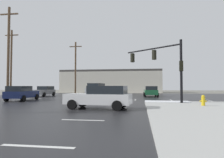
{
  "coord_description": "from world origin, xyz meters",
  "views": [
    {
      "loc": [
        2.63,
        -22.79,
        1.56
      ],
      "look_at": [
        -1.61,
        6.26,
        2.66
      ],
      "focal_mm": 31.7,
      "sensor_mm": 36.0,
      "label": 1
    }
  ],
  "objects_px": {
    "suv_silver": "(96,89)",
    "utility_pole_distant": "(75,67)",
    "sedan_grey": "(44,91)",
    "utility_pole_far": "(11,62)",
    "sedan_white": "(101,97)",
    "sedan_green": "(151,91)",
    "utility_pole_mid": "(8,51)",
    "fire_hydrant": "(203,100)",
    "traffic_signal_mast": "(163,61)",
    "sedan_navy": "(22,93)"
  },
  "relations": [
    {
      "from": "utility_pole_far",
      "to": "utility_pole_distant",
      "type": "relative_size",
      "value": 1.11
    },
    {
      "from": "utility_pole_far",
      "to": "sedan_white",
      "type": "bearing_deg",
      "value": -40.35
    },
    {
      "from": "fire_hydrant",
      "to": "suv_silver",
      "type": "height_order",
      "value": "suv_silver"
    },
    {
      "from": "sedan_green",
      "to": "traffic_signal_mast",
      "type": "bearing_deg",
      "value": -178.54
    },
    {
      "from": "traffic_signal_mast",
      "to": "sedan_grey",
      "type": "height_order",
      "value": "traffic_signal_mast"
    },
    {
      "from": "suv_silver",
      "to": "utility_pole_distant",
      "type": "xyz_separation_m",
      "value": [
        -4.36,
        2.67,
        3.8
      ]
    },
    {
      "from": "sedan_green",
      "to": "utility_pole_distant",
      "type": "distance_m",
      "value": 13.66
    },
    {
      "from": "fire_hydrant",
      "to": "sedan_grey",
      "type": "distance_m",
      "value": 23.9
    },
    {
      "from": "fire_hydrant",
      "to": "utility_pole_far",
      "type": "xyz_separation_m",
      "value": [
        -24.54,
        12.52,
        4.87
      ]
    },
    {
      "from": "sedan_white",
      "to": "utility_pole_mid",
      "type": "distance_m",
      "value": 14.65
    },
    {
      "from": "sedan_grey",
      "to": "sedan_green",
      "type": "bearing_deg",
      "value": 94.87
    },
    {
      "from": "sedan_white",
      "to": "utility_pole_distant",
      "type": "xyz_separation_m",
      "value": [
        -8.54,
        19.7,
        4.04
      ]
    },
    {
      "from": "sedan_white",
      "to": "utility_pole_distant",
      "type": "distance_m",
      "value": 21.85
    },
    {
      "from": "sedan_green",
      "to": "utility_pole_far",
      "type": "distance_m",
      "value": 22.02
    },
    {
      "from": "fire_hydrant",
      "to": "sedan_navy",
      "type": "xyz_separation_m",
      "value": [
        -17.36,
        4.32,
        0.32
      ]
    },
    {
      "from": "sedan_green",
      "to": "sedan_navy",
      "type": "relative_size",
      "value": 0.98
    },
    {
      "from": "sedan_green",
      "to": "suv_silver",
      "type": "relative_size",
      "value": 0.92
    },
    {
      "from": "traffic_signal_mast",
      "to": "sedan_green",
      "type": "xyz_separation_m",
      "value": [
        -0.62,
        11.2,
        -3.07
      ]
    },
    {
      "from": "sedan_grey",
      "to": "utility_pole_far",
      "type": "relative_size",
      "value": 0.44
    },
    {
      "from": "sedan_grey",
      "to": "utility_pole_far",
      "type": "distance_m",
      "value": 6.83
    },
    {
      "from": "utility_pole_far",
      "to": "utility_pole_distant",
      "type": "distance_m",
      "value": 10.07
    },
    {
      "from": "sedan_navy",
      "to": "utility_pole_distant",
      "type": "relative_size",
      "value": 0.5
    },
    {
      "from": "utility_pole_distant",
      "to": "sedan_grey",
      "type": "bearing_deg",
      "value": -133.78
    },
    {
      "from": "fire_hydrant",
      "to": "suv_silver",
      "type": "bearing_deg",
      "value": 127.62
    },
    {
      "from": "traffic_signal_mast",
      "to": "sedan_white",
      "type": "xyz_separation_m",
      "value": [
        -4.82,
        -5.67,
        -3.07
      ]
    },
    {
      "from": "fire_hydrant",
      "to": "utility_pole_distant",
      "type": "height_order",
      "value": "utility_pole_distant"
    },
    {
      "from": "traffic_signal_mast",
      "to": "suv_silver",
      "type": "height_order",
      "value": "traffic_signal_mast"
    },
    {
      "from": "sedan_white",
      "to": "utility_pole_distant",
      "type": "relative_size",
      "value": 0.5
    },
    {
      "from": "sedan_white",
      "to": "utility_pole_mid",
      "type": "bearing_deg",
      "value": -23.91
    },
    {
      "from": "suv_silver",
      "to": "utility_pole_mid",
      "type": "relative_size",
      "value": 0.47
    },
    {
      "from": "sedan_navy",
      "to": "utility_pole_far",
      "type": "relative_size",
      "value": 0.45
    },
    {
      "from": "utility_pole_mid",
      "to": "suv_silver",
      "type": "bearing_deg",
      "value": 52.2
    },
    {
      "from": "traffic_signal_mast",
      "to": "suv_silver",
      "type": "relative_size",
      "value": 1.11
    },
    {
      "from": "sedan_white",
      "to": "utility_pole_distant",
      "type": "bearing_deg",
      "value": -60.8
    },
    {
      "from": "utility_pole_far",
      "to": "traffic_signal_mast",
      "type": "bearing_deg",
      "value": -22.13
    },
    {
      "from": "fire_hydrant",
      "to": "sedan_white",
      "type": "xyz_separation_m",
      "value": [
        -7.31,
        -2.11,
        0.32
      ]
    },
    {
      "from": "fire_hydrant",
      "to": "sedan_grey",
      "type": "xyz_separation_m",
      "value": [
        -19.59,
        13.69,
        0.32
      ]
    },
    {
      "from": "traffic_signal_mast",
      "to": "utility_pole_far",
      "type": "bearing_deg",
      "value": 16.56
    },
    {
      "from": "suv_silver",
      "to": "utility_pole_distant",
      "type": "distance_m",
      "value": 6.37
    },
    {
      "from": "utility_pole_mid",
      "to": "utility_pole_distant",
      "type": "xyz_separation_m",
      "value": [
        3.52,
        12.83,
        -0.63
      ]
    },
    {
      "from": "sedan_white",
      "to": "sedan_green",
      "type": "distance_m",
      "value": 17.38
    },
    {
      "from": "sedan_grey",
      "to": "utility_pole_far",
      "type": "xyz_separation_m",
      "value": [
        -4.95,
        -1.17,
        4.56
      ]
    },
    {
      "from": "sedan_grey",
      "to": "suv_silver",
      "type": "distance_m",
      "value": 8.19
    },
    {
      "from": "fire_hydrant",
      "to": "sedan_white",
      "type": "height_order",
      "value": "sedan_white"
    },
    {
      "from": "utility_pole_far",
      "to": "sedan_grey",
      "type": "bearing_deg",
      "value": 13.32
    },
    {
      "from": "sedan_navy",
      "to": "sedan_green",
      "type": "bearing_deg",
      "value": -58.93
    },
    {
      "from": "traffic_signal_mast",
      "to": "sedan_grey",
      "type": "xyz_separation_m",
      "value": [
        -17.1,
        10.14,
        -3.07
      ]
    },
    {
      "from": "traffic_signal_mast",
      "to": "fire_hydrant",
      "type": "distance_m",
      "value": 5.51
    },
    {
      "from": "sedan_navy",
      "to": "suv_silver",
      "type": "height_order",
      "value": "suv_silver"
    },
    {
      "from": "sedan_white",
      "to": "sedan_grey",
      "type": "bearing_deg",
      "value": -46.4
    }
  ]
}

